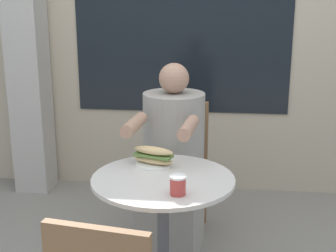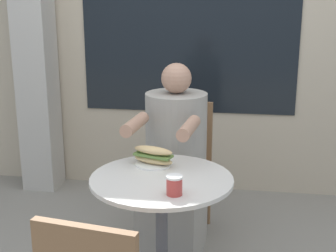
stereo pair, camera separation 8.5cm
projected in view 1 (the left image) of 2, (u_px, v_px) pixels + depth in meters
The scene contains 7 objects.
storefront_wall at pixel (189, 16), 3.60m from camera, with size 8.00×0.09×2.80m.
lattice_pillar at pixel (26, 43), 3.61m from camera, with size 0.27×0.27×2.40m.
cafe_table at pixel (163, 214), 2.28m from camera, with size 0.69×0.69×0.71m.
diner_chair at pixel (180, 154), 3.13m from camera, with size 0.42×0.42×0.87m.
seated_diner at pixel (172, 175), 2.80m from camera, with size 0.41×0.67×1.18m.
sandwich_on_plate at pixel (153, 157), 2.39m from camera, with size 0.23×0.18×0.10m.
drink_cup at pixel (178, 185), 2.03m from camera, with size 0.07×0.07×0.09m.
Camera 1 is at (0.27, -2.07, 1.53)m, focal length 50.00 mm.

